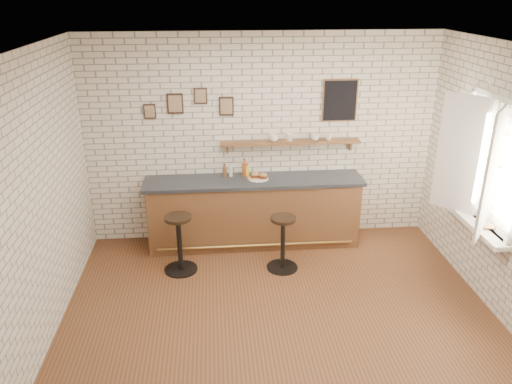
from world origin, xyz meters
TOP-DOWN VIEW (x-y plane):
  - ground at (0.00, 0.00)m, footprint 5.00×5.00m
  - bar_counter at (-0.14, 1.70)m, footprint 3.10×0.65m
  - sandwich_plate at (-0.08, 1.70)m, footprint 0.28×0.28m
  - ciabatta_sandwich at (-0.07, 1.70)m, footprint 0.25×0.17m
  - potato_chips at (-0.09, 1.70)m, footprint 0.26×0.17m
  - bitters_bottle_brown at (-0.55, 1.85)m, footprint 0.06×0.06m
  - bitters_bottle_white at (-0.46, 1.85)m, footprint 0.06×0.06m
  - bitters_bottle_amber at (-0.27, 1.85)m, footprint 0.06×0.06m
  - condiment_bottle_yellow at (-0.22, 1.85)m, footprint 0.06×0.06m
  - bar_stool_left at (-1.19, 1.01)m, footprint 0.47×0.47m
  - bar_stool_right at (0.18, 0.94)m, footprint 0.43×0.43m
  - wall_shelf at (0.40, 1.90)m, footprint 2.00×0.18m
  - shelf_cup_a at (0.16, 1.90)m, footprint 0.13×0.13m
  - shelf_cup_b at (0.40, 1.90)m, footprint 0.15×0.15m
  - shelf_cup_c at (0.75, 1.90)m, footprint 0.17×0.17m
  - shelf_cup_d at (0.95, 1.90)m, footprint 0.11×0.11m
  - back_wall_decor at (0.23, 1.98)m, footprint 2.96×0.02m
  - window_sill at (2.40, 0.30)m, footprint 0.20×1.35m
  - casement_window at (2.36, 0.30)m, footprint 0.40×1.30m
  - book_lower at (2.38, 0.15)m, footprint 0.17×0.22m
  - book_upper at (2.38, 0.17)m, footprint 0.24×0.28m

SIDE VIEW (x-z plane):
  - ground at x=0.00m, z-range 0.00..0.00m
  - bar_stool_right at x=0.18m, z-range 0.03..0.78m
  - bar_stool_left at x=-1.19m, z-range 0.03..0.83m
  - bar_counter at x=-0.14m, z-range 0.00..1.01m
  - window_sill at x=2.40m, z-range 0.87..0.93m
  - book_lower at x=2.38m, z-range 0.93..0.95m
  - book_upper at x=2.38m, z-range 0.95..0.97m
  - sandwich_plate at x=-0.08m, z-range 1.01..1.02m
  - potato_chips at x=-0.09m, z-range 1.02..1.03m
  - ciabatta_sandwich at x=-0.07m, z-range 1.02..1.10m
  - condiment_bottle_yellow at x=-0.22m, z-range 1.00..1.17m
  - bitters_bottle_brown at x=-0.55m, z-range 0.99..1.18m
  - bitters_bottle_white at x=-0.46m, z-range 0.99..1.20m
  - bitters_bottle_amber at x=-0.27m, z-range 0.99..1.25m
  - wall_shelf at x=0.40m, z-range 1.39..1.57m
  - shelf_cup_d at x=0.95m, z-range 1.50..1.59m
  - shelf_cup_c at x=0.75m, z-range 1.50..1.60m
  - shelf_cup_a at x=0.16m, z-range 1.50..1.60m
  - shelf_cup_b at x=0.40m, z-range 1.50..1.60m
  - casement_window at x=2.36m, z-range 0.87..2.43m
  - back_wall_decor at x=0.23m, z-range 1.77..2.33m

